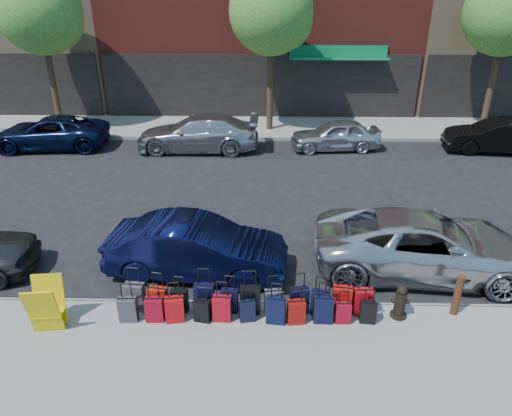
{
  "coord_description": "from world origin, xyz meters",
  "views": [
    {
      "loc": [
        0.32,
        -12.73,
        6.48
      ],
      "look_at": [
        0.07,
        -1.5,
        1.05
      ],
      "focal_mm": 32.0,
      "sensor_mm": 36.0,
      "label": 1
    }
  ],
  "objects_px": {
    "car_near_2": "(424,244)",
    "car_far_2": "(335,135)",
    "suitcase_front_5": "(250,300)",
    "display_rack": "(47,306)",
    "fire_hydrant": "(400,303)",
    "car_far_1": "(198,133)",
    "tree_right": "(510,15)",
    "bollard": "(458,295)",
    "tree_left": "(43,14)",
    "tree_center": "(274,14)",
    "car_far_0": "(50,133)",
    "car_far_3": "(497,136)",
    "car_near_1": "(197,248)"
  },
  "relations": [
    {
      "from": "fire_hydrant",
      "to": "car_far_0",
      "type": "relative_size",
      "value": 0.15
    },
    {
      "from": "tree_center",
      "to": "display_rack",
      "type": "relative_size",
      "value": 6.59
    },
    {
      "from": "fire_hydrant",
      "to": "car_far_1",
      "type": "bearing_deg",
      "value": 124.93
    },
    {
      "from": "tree_left",
      "to": "car_near_1",
      "type": "height_order",
      "value": "tree_left"
    },
    {
      "from": "car_near_1",
      "to": "car_far_1",
      "type": "bearing_deg",
      "value": 13.21
    },
    {
      "from": "tree_right",
      "to": "car_far_0",
      "type": "relative_size",
      "value": 1.45
    },
    {
      "from": "suitcase_front_5",
      "to": "fire_hydrant",
      "type": "relative_size",
      "value": 1.33
    },
    {
      "from": "tree_center",
      "to": "car_far_0",
      "type": "relative_size",
      "value": 1.45
    },
    {
      "from": "display_rack",
      "to": "car_far_3",
      "type": "distance_m",
      "value": 18.71
    },
    {
      "from": "car_near_2",
      "to": "car_far_2",
      "type": "bearing_deg",
      "value": 10.53
    },
    {
      "from": "car_far_1",
      "to": "car_far_3",
      "type": "xyz_separation_m",
      "value": [
        12.97,
        0.01,
        -0.05
      ]
    },
    {
      "from": "fire_hydrant",
      "to": "suitcase_front_5",
      "type": "bearing_deg",
      "value": -173.33
    },
    {
      "from": "car_near_1",
      "to": "car_far_3",
      "type": "xyz_separation_m",
      "value": [
        11.66,
        9.67,
        -0.01
      ]
    },
    {
      "from": "tree_left",
      "to": "suitcase_front_5",
      "type": "bearing_deg",
      "value": -55.41
    },
    {
      "from": "display_rack",
      "to": "fire_hydrant",
      "type": "bearing_deg",
      "value": -2.69
    },
    {
      "from": "tree_center",
      "to": "tree_right",
      "type": "height_order",
      "value": "same"
    },
    {
      "from": "tree_center",
      "to": "fire_hydrant",
      "type": "relative_size",
      "value": 9.45
    },
    {
      "from": "bollard",
      "to": "car_near_1",
      "type": "height_order",
      "value": "car_near_1"
    },
    {
      "from": "car_near_2",
      "to": "car_far_2",
      "type": "height_order",
      "value": "car_near_2"
    },
    {
      "from": "suitcase_front_5",
      "to": "car_far_0",
      "type": "bearing_deg",
      "value": 127.79
    },
    {
      "from": "suitcase_front_5",
      "to": "display_rack",
      "type": "height_order",
      "value": "display_rack"
    },
    {
      "from": "suitcase_front_5",
      "to": "display_rack",
      "type": "xyz_separation_m",
      "value": [
        -4.1,
        -0.59,
        0.23
      ]
    },
    {
      "from": "tree_left",
      "to": "car_near_2",
      "type": "bearing_deg",
      "value": -41.15
    },
    {
      "from": "car_near_1",
      "to": "display_rack",
      "type": "bearing_deg",
      "value": 135.41
    },
    {
      "from": "tree_right",
      "to": "display_rack",
      "type": "distance_m",
      "value": 21.82
    },
    {
      "from": "tree_center",
      "to": "car_near_1",
      "type": "height_order",
      "value": "tree_center"
    },
    {
      "from": "car_far_2",
      "to": "car_far_1",
      "type": "bearing_deg",
      "value": -93.25
    },
    {
      "from": "tree_right",
      "to": "fire_hydrant",
      "type": "xyz_separation_m",
      "value": [
        -7.95,
        -14.39,
        -4.91
      ]
    },
    {
      "from": "display_rack",
      "to": "tree_right",
      "type": "bearing_deg",
      "value": 37.61
    },
    {
      "from": "car_near_2",
      "to": "car_far_0",
      "type": "distance_m",
      "value": 16.59
    },
    {
      "from": "tree_center",
      "to": "car_far_1",
      "type": "xyz_separation_m",
      "value": [
        -3.29,
        -2.96,
        -4.64
      ]
    },
    {
      "from": "tree_center",
      "to": "bollard",
      "type": "xyz_separation_m",
      "value": [
        3.77,
        -14.27,
        -4.77
      ]
    },
    {
      "from": "tree_right",
      "to": "fire_hydrant",
      "type": "relative_size",
      "value": 9.45
    },
    {
      "from": "tree_left",
      "to": "bollard",
      "type": "relative_size",
      "value": 7.58
    },
    {
      "from": "tree_center",
      "to": "car_far_3",
      "type": "height_order",
      "value": "tree_center"
    },
    {
      "from": "bollard",
      "to": "display_rack",
      "type": "height_order",
      "value": "display_rack"
    },
    {
      "from": "car_far_0",
      "to": "car_far_3",
      "type": "bearing_deg",
      "value": 85.0
    },
    {
      "from": "car_far_1",
      "to": "display_rack",
      "type": "bearing_deg",
      "value": -6.53
    },
    {
      "from": "bollard",
      "to": "tree_right",
      "type": "bearing_deg",
      "value": 64.74
    },
    {
      "from": "suitcase_front_5",
      "to": "fire_hydrant",
      "type": "distance_m",
      "value": 3.17
    },
    {
      "from": "car_near_2",
      "to": "car_far_0",
      "type": "relative_size",
      "value": 1.08
    },
    {
      "from": "car_far_2",
      "to": "car_near_1",
      "type": "bearing_deg",
      "value": -30.82
    },
    {
      "from": "display_rack",
      "to": "car_far_0",
      "type": "height_order",
      "value": "car_far_0"
    },
    {
      "from": "car_near_2",
      "to": "tree_right",
      "type": "bearing_deg",
      "value": -23.87
    },
    {
      "from": "bollard",
      "to": "tree_left",
      "type": "bearing_deg",
      "value": 134.99
    },
    {
      "from": "tree_left",
      "to": "tree_center",
      "type": "distance_m",
      "value": 10.5
    },
    {
      "from": "car_near_1",
      "to": "car_far_0",
      "type": "xyz_separation_m",
      "value": [
        -7.93,
        9.83,
        -0.03
      ]
    },
    {
      "from": "suitcase_front_5",
      "to": "car_far_2",
      "type": "relative_size",
      "value": 0.26
    },
    {
      "from": "tree_center",
      "to": "car_far_0",
      "type": "height_order",
      "value": "tree_center"
    },
    {
      "from": "bollard",
      "to": "car_far_1",
      "type": "height_order",
      "value": "car_far_1"
    }
  ]
}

